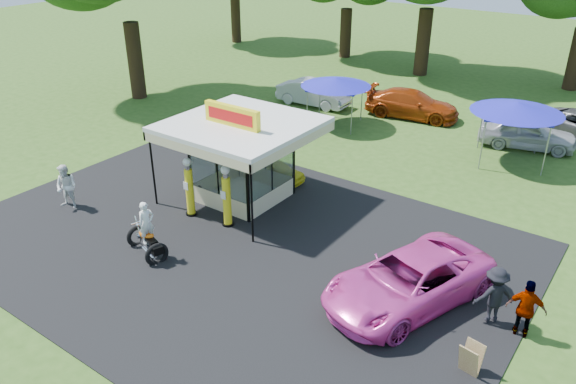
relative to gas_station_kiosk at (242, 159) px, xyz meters
The scene contains 18 objects.
ground 5.67m from the gas_station_kiosk, 68.18° to the right, with size 120.00×120.00×0.00m, color #305019.
asphalt_apron 4.01m from the gas_station_kiosk, 56.26° to the right, with size 20.00×14.00×0.04m, color black.
gas_station_kiosk is the anchor object (origin of this frame).
gas_pump_left 2.55m from the gas_station_kiosk, 107.25° to the right, with size 0.46×0.46×2.48m.
gas_pump_right 2.43m from the gas_station_kiosk, 65.11° to the right, with size 0.47×0.47×2.52m.
motorcycle 5.41m from the gas_station_kiosk, 88.70° to the right, with size 1.93×1.32×2.19m.
spare_tires 2.47m from the gas_station_kiosk, 140.28° to the right, with size 0.87×0.69×0.70m.
a_frame_sign 12.10m from the gas_station_kiosk, 21.10° to the right, with size 0.56×0.55×0.94m.
kiosk_car 2.56m from the gas_station_kiosk, 90.00° to the left, with size 1.13×2.82×0.96m, color yellow.
pink_sedan 9.01m from the gas_station_kiosk, 15.97° to the right, with size 2.65×5.74×1.59m, color #E33DA8.
spectator_west 7.14m from the gas_station_kiosk, 137.37° to the right, with size 0.91×0.71×1.87m, color white.
spectator_east_a 11.19m from the gas_station_kiosk, ahead, with size 1.19×0.68×1.84m, color black.
spectator_east_b 12.11m from the gas_station_kiosk, ahead, with size 1.09×0.45×1.85m, color gray.
bg_car_a 13.16m from the gas_station_kiosk, 110.47° to the left, with size 1.62×4.64×1.53m, color silver.
bg_car_b 13.84m from the gas_station_kiosk, 84.47° to the left, with size 2.20×5.42×1.57m, color #9F350C.
bg_car_c 15.13m from the gas_station_kiosk, 57.64° to the left, with size 1.89×4.69×1.60m, color #B6B6BB.
tent_west 10.14m from the gas_station_kiosk, 99.29° to the left, with size 3.87×3.87×2.71m.
tent_east 13.15m from the gas_station_kiosk, 53.08° to the left, with size 4.23×4.23×2.96m.
Camera 1 is at (11.80, -11.03, 10.88)m, focal length 35.00 mm.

